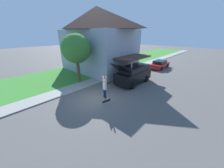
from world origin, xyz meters
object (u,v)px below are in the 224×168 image
(skateboarder, at_px, (105,87))
(skateboard, at_px, (107,101))
(car_down_street, at_px, (160,64))
(suv_parked, at_px, (134,74))
(lawn_tree_near, at_px, (76,49))

(skateboarder, bearing_deg, skateboard, 20.46)
(skateboarder, bearing_deg, car_down_street, 96.14)
(suv_parked, distance_m, skateboard, 5.93)
(lawn_tree_near, relative_size, car_down_street, 1.25)
(lawn_tree_near, relative_size, skateboarder, 2.97)
(lawn_tree_near, xyz_separation_m, skateboarder, (6.04, -1.49, -2.49))
(car_down_street, xyz_separation_m, skateboard, (1.74, -14.95, -0.34))
(skateboard, bearing_deg, car_down_street, 96.65)
(lawn_tree_near, xyz_separation_m, car_down_street, (4.43, 13.51, -3.38))
(skateboarder, bearing_deg, lawn_tree_near, 166.10)
(lawn_tree_near, bearing_deg, suv_parked, 40.48)
(suv_parked, height_order, car_down_street, suv_parked)
(lawn_tree_near, height_order, skateboarder, lawn_tree_near)
(car_down_street, relative_size, skateboarder, 2.38)
(lawn_tree_near, relative_size, suv_parked, 0.98)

